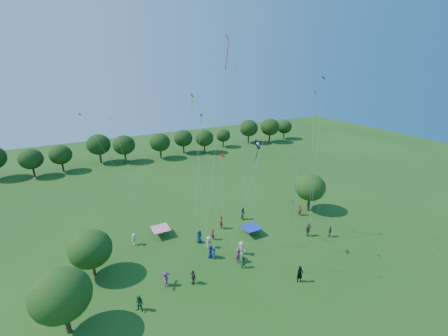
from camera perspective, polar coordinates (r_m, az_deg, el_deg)
The scene contains 38 objects.
near_tree_west at distance 29.79m, azimuth -28.61°, elevation -20.48°, with size 4.85×4.85×6.19m.
near_tree_north at distance 35.63m, azimuth -24.10°, elevation -13.90°, with size 4.46×4.46×5.36m.
near_tree_east at distance 47.43m, azimuth 16.13°, elevation -3.59°, with size 4.54×4.54×5.95m.
treeline at distance 72.09m, azimuth -17.00°, elevation 4.48°, with size 88.01×8.77×6.77m.
tent_red_stripe at distance 41.45m, azimuth -12.00°, elevation -11.22°, with size 2.20×2.20×1.10m.
tent_blue at distance 41.01m, azimuth 5.21°, elevation -11.19°, with size 2.20×2.20×1.10m.
man_in_black at distance 34.28m, azimuth 14.25°, elevation -19.03°, with size 0.70×0.45×1.89m, color black.
crowd_person_0 at distance 39.39m, azimuth -4.75°, elevation -12.85°, with size 0.88×0.48×1.79m, color #1A2F4C.
crowd_person_1 at distance 46.94m, azimuth 14.25°, elevation -7.77°, with size 0.63×0.41×1.70m, color maroon.
crowd_person_2 at distance 44.55m, azimuth 3.59°, elevation -8.60°, with size 0.92×0.50×1.87m, color #285E31.
crowd_person_3 at distance 37.21m, azimuth 3.35°, elevation -14.98°, with size 1.17×0.52×1.79m, color #B8AA93.
crowd_person_4 at distance 42.85m, azimuth 19.52°, elevation -11.31°, with size 0.90×0.41×1.54m, color #453B37.
crowd_person_5 at distance 36.02m, azimuth 2.66°, elevation -16.28°, with size 1.68×0.60×1.80m, color #9F5D84.
crowd_person_6 at distance 36.66m, azimuth -1.94°, elevation -15.81°, with size 0.75×0.41×1.52m, color navy.
crowd_person_7 at distance 39.89m, azimuth -2.15°, elevation -12.54°, with size 0.57×0.37×1.53m, color maroon.
crowd_person_8 at distance 35.35m, azimuth 3.55°, elevation -17.38°, with size 0.75×0.40×1.52m, color #2B6440.
crowd_person_9 at distance 38.37m, azimuth -2.90°, elevation -13.93°, with size 1.05×0.47×1.61m, color beige.
crowd_person_10 at distance 42.04m, azimuth 15.74°, elevation -11.21°, with size 1.12×0.51×1.91m, color #473E38.
crowd_person_11 at distance 33.50m, azimuth -11.01°, elevation -19.98°, with size 1.61×0.57×1.72m, color #AC66AE.
crowd_person_12 at distance 36.79m, azimuth -2.65°, elevation -15.54°, with size 0.82×0.44×1.67m, color navy.
crowd_person_13 at distance 42.10m, azimuth -0.55°, elevation -10.32°, with size 0.73×0.47×1.94m, color maroon.
crowd_person_14 at distance 31.45m, azimuth -15.83°, elevation -23.60°, with size 0.85×0.46×1.72m, color #275C2F.
crowd_person_15 at distance 40.49m, azimuth -16.70°, elevation -12.88°, with size 1.04×0.47×1.59m, color #B9AB94.
crowd_person_16 at distance 33.36m, azimuth -5.93°, elevation -19.93°, with size 0.98×0.44×1.67m, color #413634.
pirate_kite at distance 32.43m, azimuth 6.37°, elevation 3.89°, with size 1.70×2.28×12.74m.
red_high_kite at distance 34.11m, azimuth -0.31°, elevation 15.55°, with size 4.91×3.26×23.44m.
small_kite_0 at distance 38.20m, azimuth -18.50°, elevation 2.31°, with size 3.47×1.18×14.75m.
small_kite_1 at distance 33.94m, azimuth -0.23°, elevation -1.29°, with size 0.65×0.96×11.01m.
small_kite_2 at distance 42.31m, azimuth -21.88°, elevation 3.16°, with size 6.85×7.30×14.43m.
small_kite_3 at distance 43.76m, azimuth -4.66°, elevation 5.10°, with size 4.13×5.74×13.39m.
small_kite_4 at distance 36.35m, azimuth 17.68°, elevation 8.02°, with size 0.56×0.63×19.22m.
small_kite_5 at distance 38.80m, azimuth 13.01°, elevation -6.65°, with size 2.43×1.97×4.48m.
small_kite_6 at distance 42.91m, azimuth 2.80°, elevation 13.39°, with size 0.83×3.42×20.01m.
small_kite_7 at distance 39.24m, azimuth 13.76°, elevation -1.31°, with size 0.45×0.66×8.89m.
small_kite_8 at distance 35.95m, azimuth 18.19°, elevation -5.33°, with size 2.23×3.42×7.73m.
small_kite_9 at distance 29.43m, azimuth 4.87°, elevation -3.25°, with size 2.30×3.23×14.45m.
small_kite_10 at distance 28.46m, azimuth -5.12°, elevation 3.37°, with size 0.97×1.62×18.01m.
small_kite_11 at distance 33.83m, azimuth 16.56°, elevation 4.71°, with size 3.95×2.62×18.02m.
Camera 1 is at (-14.50, -13.19, 22.11)m, focal length 24.00 mm.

